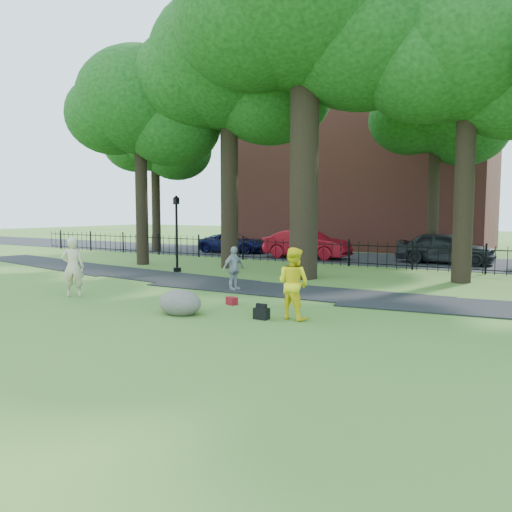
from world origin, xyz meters
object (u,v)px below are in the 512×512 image
Objects in this scene: woman at (73,267)px; man at (293,283)px; boulder at (180,301)px; lamppost at (177,234)px; big_tree at (310,10)px; red_sedan at (307,244)px.

man is at bearing 143.07° from woman.
boulder is 9.13m from lamppost.
lamppost is (-1.33, 6.52, 0.70)m from woman.
lamppost is (-5.87, 6.88, 1.28)m from boulder.
big_tree is at bearing 23.56° from lamppost.
red_sedan is (-3.54, 7.48, -9.35)m from big_tree.
red_sedan is (2.22, 8.48, -0.83)m from lamppost.
red_sedan reaches higher than boulder.
man is 0.53× the size of lamppost.
red_sedan is at bearing 103.37° from boulder.
man is at bearing -157.10° from red_sedan.
big_tree is at bearing -57.85° from man.
man is (2.86, -6.89, -9.26)m from big_tree.
boulder is at bearing -167.75° from red_sedan.
woman is at bearing 175.54° from boulder.
lamppost is at bearing -170.18° from big_tree.
big_tree is 7.78× the size of woman.
woman is 6.69m from lamppost.
lamppost is at bearing 130.49° from boulder.
red_sedan is at bearing -56.37° from man.
red_sedan is (0.89, 15.00, -0.13)m from woman.
big_tree is 10.33m from lamppost.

